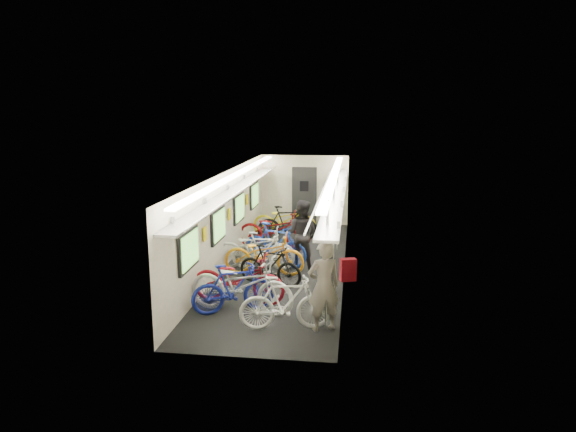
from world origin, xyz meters
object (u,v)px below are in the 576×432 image
(bicycle_0, at_px, (241,285))
(bicycle_1, at_px, (234,288))
(passenger_near, at_px, (324,286))
(backpack, at_px, (348,270))
(passenger_mid, at_px, (302,234))

(bicycle_0, relative_size, bicycle_1, 1.29)
(bicycle_0, height_order, passenger_near, passenger_near)
(bicycle_1, relative_size, passenger_near, 1.00)
(passenger_near, distance_m, backpack, 0.75)
(passenger_near, bearing_deg, passenger_mid, -101.69)
(bicycle_0, distance_m, passenger_mid, 3.28)
(bicycle_1, bearing_deg, passenger_mid, -41.83)
(bicycle_1, height_order, passenger_near, passenger_near)
(bicycle_0, height_order, bicycle_1, bicycle_0)
(passenger_near, height_order, backpack, passenger_near)
(bicycle_1, bearing_deg, passenger_near, -132.46)
(bicycle_1, height_order, passenger_mid, passenger_mid)
(passenger_near, xyz_separation_m, passenger_mid, (-0.78, 3.77, 0.03))
(passenger_near, relative_size, backpack, 4.35)
(bicycle_0, distance_m, passenger_near, 1.77)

